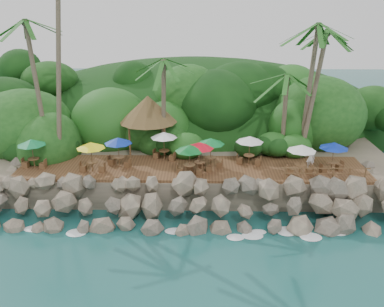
{
  "coord_description": "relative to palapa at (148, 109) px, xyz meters",
  "views": [
    {
      "loc": [
        0.63,
        -22.96,
        14.04
      ],
      "look_at": [
        0.0,
        6.0,
        3.4
      ],
      "focal_mm": 38.81,
      "sensor_mm": 36.0,
      "label": 1
    }
  ],
  "objects": [
    {
      "name": "palms",
      "position": [
        3.85,
        -1.05,
        6.25
      ],
      "size": [
        27.46,
        7.0,
        15.49
      ],
      "color": "brown",
      "rests_on": "ground"
    },
    {
      "name": "palapa",
      "position": [
        0.0,
        0.0,
        0.0
      ],
      "size": [
        4.77,
        4.77,
        4.6
      ],
      "color": "brown",
      "rests_on": "ground"
    },
    {
      "name": "dining_clusters",
      "position": [
        3.41,
        -4.25,
        -1.61
      ],
      "size": [
        24.12,
        5.09,
        2.26
      ],
      "color": "brown",
      "rests_on": "terrace"
    },
    {
      "name": "jungle_hill",
      "position": [
        3.68,
        13.54,
        -5.79
      ],
      "size": [
        44.8,
        28.0,
        15.4
      ],
      "primitive_type": "ellipsoid",
      "color": "#143811",
      "rests_on": "ground"
    },
    {
      "name": "land_base",
      "position": [
        3.68,
        6.04,
        -4.74
      ],
      "size": [
        32.0,
        25.2,
        2.1
      ],
      "primitive_type": "cube",
      "color": "gray",
      "rests_on": "ground"
    },
    {
      "name": "waiter",
      "position": [
        12.47,
        -4.06,
        -2.67
      ],
      "size": [
        0.69,
        0.55,
        1.64
      ],
      "primitive_type": "imported",
      "rotation": [
        0.0,
        0.0,
        2.84
      ],
      "color": "silver",
      "rests_on": "terrace"
    },
    {
      "name": "terrace",
      "position": [
        3.68,
        -3.96,
        -3.59
      ],
      "size": [
        26.0,
        5.0,
        0.2
      ],
      "primitive_type": "cube",
      "color": "brown",
      "rests_on": "land_base"
    },
    {
      "name": "ground",
      "position": [
        3.68,
        -9.96,
        -5.79
      ],
      "size": [
        140.0,
        140.0,
        0.0
      ],
      "primitive_type": "plane",
      "color": "#19514F",
      "rests_on": "ground"
    },
    {
      "name": "seawall",
      "position": [
        3.68,
        -7.96,
        -4.64
      ],
      "size": [
        29.0,
        4.0,
        2.3
      ],
      "primitive_type": null,
      "color": "gray",
      "rests_on": "ground"
    },
    {
      "name": "foam_line",
      "position": [
        3.68,
        -9.66,
        -5.76
      ],
      "size": [
        25.2,
        0.8,
        0.06
      ],
      "color": "white",
      "rests_on": "ground"
    },
    {
      "name": "jungle_foliage",
      "position": [
        3.68,
        5.04,
        -5.79
      ],
      "size": [
        44.0,
        16.0,
        12.0
      ],
      "primitive_type": null,
      "color": "#143811",
      "rests_on": "ground"
    },
    {
      "name": "railing",
      "position": [
        12.96,
        -6.31,
        -2.88
      ],
      "size": [
        6.1,
        0.1,
        1.0
      ],
      "color": "brown",
      "rests_on": "terrace"
    }
  ]
}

